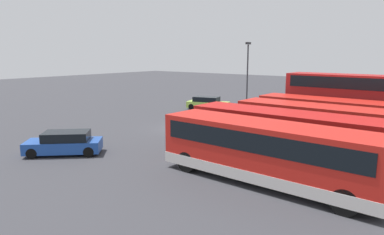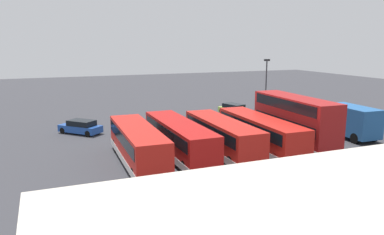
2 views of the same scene
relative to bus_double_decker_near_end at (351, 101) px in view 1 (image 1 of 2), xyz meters
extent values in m
plane|color=#38383D|center=(7.44, -11.60, -2.45)|extent=(140.00, 140.00, 0.00)
cube|color=#A51919|center=(0.00, 0.00, 0.00)|extent=(2.85, 10.09, 4.20)
cube|color=silver|center=(0.00, 0.00, -1.82)|extent=(2.89, 10.13, 0.55)
cube|color=black|center=(0.00, 0.00, -0.20)|extent=(2.88, 9.29, 0.90)
cube|color=black|center=(0.00, 0.00, 1.50)|extent=(2.88, 9.29, 0.90)
cube|color=black|center=(-0.15, -5.03, -0.20)|extent=(2.25, 0.13, 1.10)
cylinder|color=black|center=(1.02, -3.64, -1.90)|extent=(0.33, 1.11, 1.10)
cylinder|color=black|center=(-1.23, -3.57, -1.90)|extent=(0.33, 1.11, 1.10)
cube|color=red|center=(3.65, 0.07, -0.80)|extent=(2.83, 11.42, 2.60)
cube|color=silver|center=(3.65, 0.07, -1.82)|extent=(2.87, 11.46, 0.55)
cube|color=black|center=(3.65, 0.07, -0.20)|extent=(2.87, 10.62, 0.90)
cube|color=black|center=(3.51, -5.63, -0.20)|extent=(2.25, 0.12, 1.10)
cylinder|color=black|center=(4.67, -4.23, -1.90)|extent=(0.33, 1.11, 1.10)
cylinder|color=black|center=(2.42, -4.18, -1.90)|extent=(0.33, 1.11, 1.10)
cube|color=red|center=(7.29, -0.05, -0.80)|extent=(2.67, 10.57, 2.60)
cube|color=silver|center=(7.29, -0.05, -1.82)|extent=(2.71, 10.61, 0.55)
cube|color=black|center=(7.29, -0.05, -0.20)|extent=(2.72, 9.77, 0.90)
cube|color=black|center=(7.23, -5.35, -0.20)|extent=(2.25, 0.09, 1.10)
cylinder|color=black|center=(8.37, -3.93, -1.90)|extent=(0.31, 1.10, 1.10)
cylinder|color=black|center=(6.12, -3.91, -1.90)|extent=(0.31, 1.10, 1.10)
cylinder|color=black|center=(8.46, 3.81, -1.90)|extent=(0.31, 1.10, 1.10)
cube|color=#B71411|center=(10.91, -0.70, -0.80)|extent=(2.56, 11.32, 2.60)
cube|color=silver|center=(10.91, -0.70, -1.82)|extent=(2.60, 11.36, 0.55)
cube|color=black|center=(10.91, -0.70, -0.20)|extent=(2.62, 10.52, 0.90)
cube|color=black|center=(10.91, -6.39, -0.20)|extent=(2.25, 0.06, 1.10)
cylinder|color=black|center=(12.03, -4.96, -1.90)|extent=(0.30, 1.10, 1.10)
cylinder|color=black|center=(9.78, -4.96, -1.90)|extent=(0.30, 1.10, 1.10)
cylinder|color=black|center=(12.04, 3.56, -1.90)|extent=(0.30, 1.10, 1.10)
cylinder|color=black|center=(9.79, 3.57, -1.90)|extent=(0.30, 1.10, 1.10)
cube|color=red|center=(14.51, -0.20, -0.80)|extent=(2.83, 10.84, 2.60)
cube|color=silver|center=(14.51, -0.20, -1.82)|extent=(2.87, 10.88, 0.55)
cube|color=black|center=(14.51, -0.20, -0.20)|extent=(2.87, 10.04, 0.90)
cube|color=black|center=(14.37, -5.62, -0.20)|extent=(2.25, 0.12, 1.10)
cylinder|color=black|center=(15.53, -4.22, -1.90)|extent=(0.33, 1.11, 1.10)
cylinder|color=black|center=(13.28, -4.16, -1.90)|extent=(0.33, 1.11, 1.10)
cylinder|color=black|center=(15.74, 3.76, -1.90)|extent=(0.33, 1.11, 1.10)
cylinder|color=black|center=(13.49, 3.81, -1.90)|extent=(0.33, 1.11, 1.10)
cube|color=#235999|center=(-7.08, -0.19, -0.65)|extent=(2.72, 5.60, 2.80)
cube|color=black|center=(-7.23, -3.94, -0.95)|extent=(2.58, 2.10, 2.20)
cylinder|color=black|center=(-6.10, -3.98, -1.95)|extent=(0.32, 1.01, 1.00)
cylinder|color=black|center=(-8.36, -3.89, -1.95)|extent=(0.32, 1.01, 1.00)
cylinder|color=black|center=(-5.88, 1.51, -1.95)|extent=(0.32, 1.01, 1.00)
cube|color=#A5D14C|center=(-2.25, -15.46, -1.92)|extent=(3.01, 4.91, 0.70)
cube|color=black|center=(-2.19, -15.66, -1.29)|extent=(2.34, 3.10, 0.55)
cylinder|color=black|center=(-3.49, -14.06, -2.13)|extent=(0.39, 0.68, 0.64)
cylinder|color=black|center=(-1.96, -13.61, -2.13)|extent=(0.39, 0.68, 0.64)
cylinder|color=black|center=(-2.54, -17.31, -2.13)|extent=(0.39, 0.68, 0.64)
cylinder|color=black|center=(-1.01, -16.87, -2.13)|extent=(0.39, 0.68, 0.64)
cube|color=#1E479E|center=(17.68, -12.31, -1.92)|extent=(4.41, 4.51, 0.70)
cube|color=black|center=(17.54, -12.17, -1.29)|extent=(3.05, 3.09, 0.55)
cylinder|color=black|center=(19.40, -12.96, -2.13)|extent=(0.60, 0.62, 0.64)
cylinder|color=black|center=(18.24, -14.06, -2.13)|extent=(0.60, 0.62, 0.64)
cylinder|color=black|center=(17.12, -10.56, -2.13)|extent=(0.60, 0.62, 0.64)
cylinder|color=black|center=(15.96, -11.67, -2.13)|extent=(0.60, 0.62, 0.64)
cylinder|color=#38383D|center=(-4.63, -11.92, 1.11)|extent=(0.16, 0.16, 7.11)
cube|color=#262628|center=(-4.63, -11.92, 4.81)|extent=(0.70, 0.30, 0.24)
camera|label=1|loc=(29.29, 6.86, 3.73)|focal=32.62mm
camera|label=2|loc=(21.06, 27.32, 6.89)|focal=34.95mm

